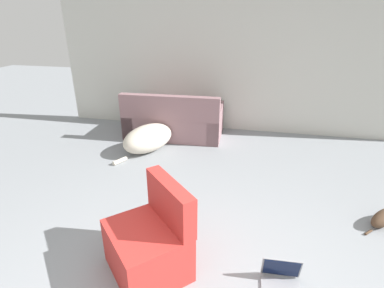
# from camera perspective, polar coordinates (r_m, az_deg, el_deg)

# --- Properties ---
(wall_back) EXTENTS (6.65, 0.06, 2.51)m
(wall_back) POSITION_cam_1_polar(r_m,az_deg,el_deg) (5.44, 9.53, 15.34)
(wall_back) COLOR beige
(wall_back) RESTS_ON ground_plane
(couch) EXTENTS (1.68, 0.93, 0.81)m
(couch) POSITION_cam_1_polar(r_m,az_deg,el_deg) (5.29, -3.40, 4.33)
(couch) COLOR gray
(couch) RESTS_ON ground_plane
(dog) EXTENTS (0.88, 1.30, 0.42)m
(dog) POSITION_cam_1_polar(r_m,az_deg,el_deg) (4.79, -7.82, 1.23)
(dog) COLOR beige
(dog) RESTS_ON ground_plane
(laptop_open) EXTENTS (0.32, 0.29, 0.22)m
(laptop_open) POSITION_cam_1_polar(r_m,az_deg,el_deg) (2.70, 16.64, -23.10)
(laptop_open) COLOR gray
(laptop_open) RESTS_ON ground_plane
(side_chair) EXTENTS (0.84, 0.84, 0.78)m
(side_chair) POSITION_cam_1_polar(r_m,az_deg,el_deg) (2.61, -7.87, -18.11)
(side_chair) COLOR #B72D28
(side_chair) RESTS_ON ground_plane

